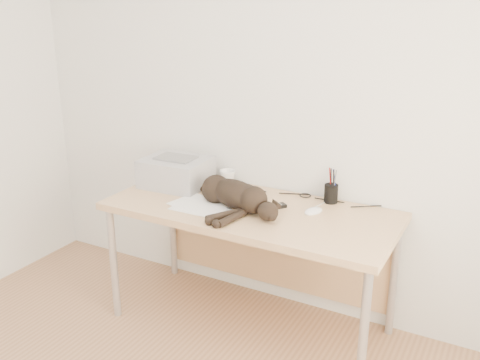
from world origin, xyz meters
The scene contains 11 objects.
wall_back centered at (0.00, 1.75, 1.30)m, with size 3.50×3.50×0.00m, color white.
desk centered at (0.00, 1.48, 0.61)m, with size 1.60×0.70×0.74m.
printer centered at (-0.57, 1.51, 0.83)m, with size 0.40×0.34×0.18m.
papers centered at (-0.24, 1.28, 0.74)m, with size 0.37×0.29×0.01m.
cat centered at (-0.09, 1.35, 0.81)m, with size 0.70×0.47×0.17m.
mug centered at (-0.30, 1.67, 0.78)m, with size 0.10×0.10×0.09m, color white.
pen_cup centered at (0.36, 1.68, 0.80)m, with size 0.08×0.08×0.20m.
remote_grey centered at (-0.29, 1.64, 0.75)m, with size 0.05×0.18×0.02m, color slate.
remote_black centered at (0.11, 1.43, 0.75)m, with size 0.05×0.17×0.02m, color black.
mouse centered at (0.33, 1.49, 0.76)m, with size 0.07×0.12×0.04m, color white.
cable_tangle centered at (0.00, 1.70, 0.75)m, with size 1.36×0.07×0.01m, color black, non-canonical shape.
Camera 1 is at (1.25, -1.04, 1.83)m, focal length 40.00 mm.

